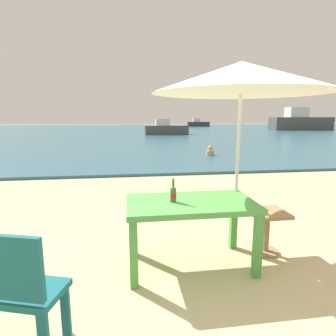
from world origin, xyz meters
TOP-DOWN VIEW (x-y plane):
  - ground_plane at (0.00, 0.00)m, footprint 120.00×120.00m
  - sea_water at (0.00, 30.00)m, footprint 120.00×50.00m
  - picnic_table_green at (-0.32, 0.12)m, footprint 1.40×0.80m
  - beer_bottle_amber at (-0.51, 0.13)m, footprint 0.07×0.07m
  - patio_umbrella at (0.34, 0.47)m, footprint 2.10×2.10m
  - side_table_wood at (0.68, 0.28)m, footprint 0.44×0.44m
  - swimmer_person at (2.39, 8.40)m, footprint 0.34×0.34m
  - boat_ferry at (2.41, 22.27)m, footprint 3.85×1.05m
  - boat_cargo_ship at (10.39, 42.14)m, footprint 3.58×0.98m
  - boat_barge at (19.67, 28.77)m, footprint 7.38×2.01m

SIDE VIEW (x-z plane):
  - ground_plane at x=0.00m, z-range 0.00..0.00m
  - sea_water at x=0.00m, z-range 0.00..0.08m
  - swimmer_person at x=2.39m, z-range 0.03..0.44m
  - side_table_wood at x=0.68m, z-range 0.08..0.62m
  - boat_cargo_ship at x=10.39m, z-range -0.10..1.20m
  - boat_ferry at x=2.41m, z-range -0.12..1.28m
  - picnic_table_green at x=-0.32m, z-range 0.27..1.03m
  - beer_bottle_amber at x=-0.51m, z-range 0.72..0.99m
  - boat_barge at x=19.67m, z-range -0.30..2.39m
  - patio_umbrella at x=0.34m, z-range 0.97..3.27m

